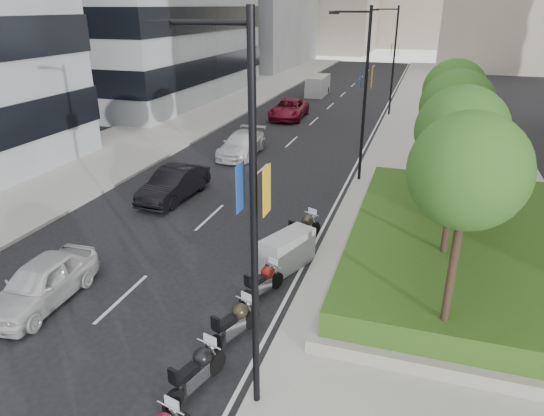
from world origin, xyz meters
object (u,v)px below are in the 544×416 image
at_px(delivery_van, 317,86).
at_px(lamp_post_0, 247,213).
at_px(motorcycle_2, 196,371).
at_px(car_a, 41,283).
at_px(motorcycle_5, 288,251).
at_px(motorcycle_4, 263,282).
at_px(car_c, 242,144).
at_px(lamp_post_2, 392,56).
at_px(car_b, 174,184).
at_px(car_d, 289,109).
at_px(lamp_post_1, 362,88).
at_px(motorcycle_6, 304,229).
at_px(motorcycle_3, 234,323).

bearing_deg(delivery_van, lamp_post_0, -80.70).
bearing_deg(motorcycle_2, car_a, 88.19).
bearing_deg(motorcycle_5, motorcycle_4, -163.56).
distance_m(lamp_post_0, car_c, 21.67).
bearing_deg(lamp_post_2, motorcycle_4, -92.30).
bearing_deg(car_b, delivery_van, 93.38).
xyz_separation_m(car_d, delivery_van, (-0.23, 12.03, 0.15)).
bearing_deg(lamp_post_2, car_d, -155.96).
xyz_separation_m(lamp_post_1, motorcycle_4, (-1.22, -12.46, -4.52)).
relative_size(motorcycle_6, car_c, 0.40).
height_order(motorcycle_2, car_b, car_b).
relative_size(motorcycle_2, motorcycle_3, 1.03).
xyz_separation_m(motorcycle_2, motorcycle_5, (0.44, 6.66, 0.08)).
bearing_deg(lamp_post_0, car_b, 125.54).
distance_m(lamp_post_1, motorcycle_4, 13.31).
bearing_deg(car_d, motorcycle_6, -76.00).
xyz_separation_m(lamp_post_1, car_d, (-7.96, 14.45, -4.27)).
xyz_separation_m(lamp_post_1, delivery_van, (-8.20, 26.48, -4.13)).
bearing_deg(lamp_post_0, motorcycle_4, 105.09).
distance_m(lamp_post_2, motorcycle_4, 30.82).
relative_size(motorcycle_5, car_b, 0.51).
relative_size(car_b, car_c, 0.92).
distance_m(motorcycle_3, car_c, 18.79).
relative_size(lamp_post_1, motorcycle_3, 4.26).
bearing_deg(delivery_van, car_d, -90.26).
xyz_separation_m(lamp_post_2, motorcycle_2, (-1.42, -35.02, -4.47)).
xyz_separation_m(motorcycle_5, car_a, (-6.93, -4.60, 0.07)).
bearing_deg(lamp_post_1, delivery_van, 107.20).
bearing_deg(motorcycle_5, lamp_post_1, 17.74).
xyz_separation_m(lamp_post_0, lamp_post_1, (0.00, 17.00, 0.00)).
relative_size(lamp_post_0, car_d, 1.58).
height_order(lamp_post_0, car_c, lamp_post_0).
relative_size(lamp_post_1, car_b, 1.92).
xyz_separation_m(lamp_post_1, car_b, (-8.30, -5.39, -4.29)).
bearing_deg(lamp_post_2, motorcycle_6, -92.07).
distance_m(motorcycle_5, delivery_van, 37.54).
xyz_separation_m(lamp_post_0, lamp_post_2, (0.00, 35.00, 0.00)).
xyz_separation_m(lamp_post_0, motorcycle_4, (-1.22, 4.54, -4.52)).
bearing_deg(delivery_van, motorcycle_5, -80.28).
bearing_deg(car_c, car_a, -91.86).
bearing_deg(motorcycle_4, car_a, 134.18).
xyz_separation_m(motorcycle_4, delivery_van, (-6.97, 38.94, 0.39)).
bearing_deg(car_a, motorcycle_4, 18.19).
bearing_deg(motorcycle_2, lamp_post_2, 13.44).
bearing_deg(motorcycle_6, motorcycle_3, -157.93).
bearing_deg(motorcycle_4, car_b, 68.69).
xyz_separation_m(motorcycle_4, car_c, (-6.58, 15.21, 0.19)).
bearing_deg(lamp_post_2, car_b, -109.53).
bearing_deg(motorcycle_3, lamp_post_0, -128.91).
height_order(lamp_post_0, car_b, lamp_post_0).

